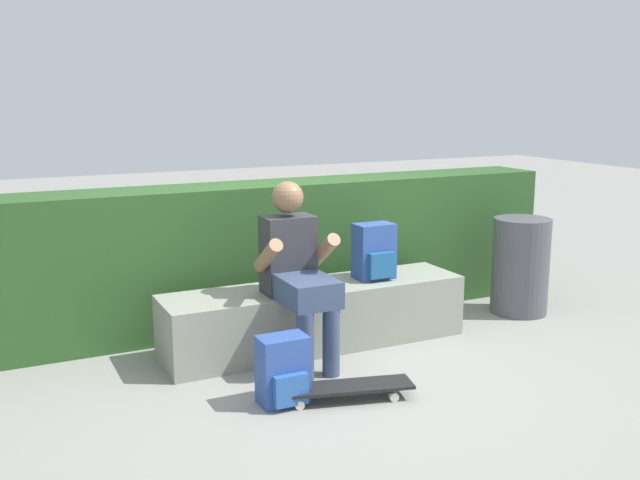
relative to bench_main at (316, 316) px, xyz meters
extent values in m
plane|color=gray|center=(0.00, -0.31, -0.22)|extent=(24.00, 24.00, 0.00)
cube|color=gray|center=(0.00, 0.00, 0.00)|extent=(2.17, 0.51, 0.44)
cube|color=#333338|center=(-0.24, -0.08, 0.48)|extent=(0.34, 0.22, 0.52)
sphere|color=#8C6647|center=(-0.24, -0.08, 0.86)|extent=(0.21, 0.21, 0.21)
cube|color=#384766|center=(-0.24, -0.39, 0.30)|extent=(0.32, 0.40, 0.17)
cylinder|color=#384766|center=(-0.33, -0.54, 0.00)|extent=(0.11, 0.11, 0.44)
cylinder|color=#384766|center=(-0.15, -0.54, 0.00)|extent=(0.11, 0.11, 0.44)
cylinder|color=#8C6647|center=(-0.44, -0.22, 0.52)|extent=(0.09, 0.33, 0.27)
cylinder|color=#8C6647|center=(-0.04, -0.22, 0.52)|extent=(0.09, 0.33, 0.27)
cube|color=black|center=(-0.25, -0.91, -0.14)|extent=(0.82, 0.39, 0.02)
cylinder|color=silver|center=(0.04, -0.90, -0.19)|extent=(0.06, 0.04, 0.05)
cylinder|color=silver|center=(0.00, -1.05, -0.19)|extent=(0.06, 0.04, 0.05)
cylinder|color=silver|center=(-0.50, -0.76, -0.19)|extent=(0.06, 0.04, 0.05)
cylinder|color=silver|center=(-0.54, -0.91, -0.19)|extent=(0.06, 0.04, 0.05)
cube|color=#2D4C99|center=(0.46, 0.00, 0.42)|extent=(0.28, 0.18, 0.40)
cube|color=#1E568E|center=(0.46, -0.11, 0.34)|extent=(0.20, 0.05, 0.18)
cube|color=#2D4C99|center=(-0.58, -0.78, -0.02)|extent=(0.28, 0.18, 0.40)
cube|color=#2B59A5|center=(-0.58, -0.90, -0.10)|extent=(0.20, 0.05, 0.18)
cube|color=#294E23|center=(-0.40, 0.70, 0.32)|extent=(5.51, 0.50, 1.08)
cylinder|color=#4C4C51|center=(1.82, -0.01, 0.17)|extent=(0.45, 0.45, 0.78)
camera|label=1|loc=(-2.10, -4.38, 1.54)|focal=40.54mm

